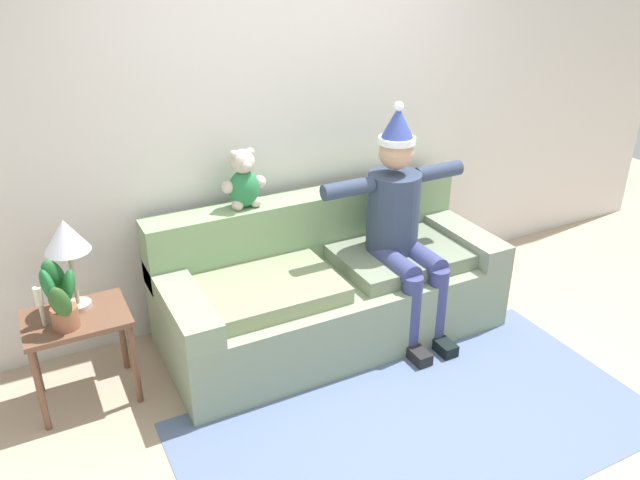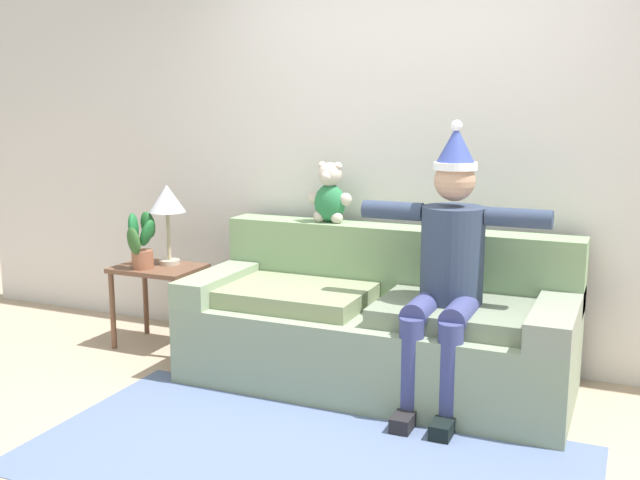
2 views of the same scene
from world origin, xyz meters
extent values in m
plane|color=tan|center=(0.00, 0.00, 0.00)|extent=(10.00, 10.00, 0.00)
cube|color=silver|center=(0.00, 1.55, 1.35)|extent=(7.00, 0.10, 2.70)
cube|color=gray|center=(0.00, 0.95, 0.22)|extent=(2.20, 0.94, 0.45)
cube|color=gray|center=(0.00, 1.30, 0.66)|extent=(2.20, 0.24, 0.43)
cube|color=gray|center=(-0.99, 0.95, 0.52)|extent=(0.22, 0.94, 0.15)
cube|color=gray|center=(0.99, 0.95, 0.52)|extent=(0.22, 0.94, 0.15)
cube|color=gray|center=(-0.50, 0.90, 0.50)|extent=(0.88, 0.66, 0.10)
cube|color=gray|center=(0.50, 0.90, 0.50)|extent=(0.88, 0.66, 0.10)
cylinder|color=#303C56|center=(0.43, 0.93, 0.81)|extent=(0.34, 0.34, 0.52)
sphere|color=tan|center=(0.43, 0.93, 1.21)|extent=(0.22, 0.22, 0.22)
cylinder|color=white|center=(0.43, 0.93, 1.29)|extent=(0.23, 0.23, 0.04)
cone|color=#35459A|center=(0.43, 0.93, 1.40)|extent=(0.21, 0.21, 0.20)
sphere|color=white|center=(0.43, 0.93, 1.50)|extent=(0.06, 0.06, 0.06)
cylinder|color=#3A3F75|center=(0.33, 0.73, 0.55)|extent=(0.14, 0.40, 0.14)
cylinder|color=#3A3F75|center=(0.33, 0.53, 0.27)|extent=(0.13, 0.13, 0.55)
cube|color=black|center=(0.33, 0.45, 0.04)|extent=(0.10, 0.24, 0.08)
cylinder|color=#3A3F75|center=(0.53, 0.73, 0.55)|extent=(0.14, 0.40, 0.14)
cylinder|color=#3A3F75|center=(0.53, 0.53, 0.27)|extent=(0.13, 0.13, 0.55)
cube|color=black|center=(0.53, 0.45, 0.04)|extent=(0.10, 0.24, 0.08)
cylinder|color=#303C56|center=(0.09, 0.93, 1.03)|extent=(0.34, 0.10, 0.10)
cylinder|color=#303C56|center=(0.77, 0.93, 1.03)|extent=(0.34, 0.10, 0.10)
ellipsoid|color=#2A7745|center=(-0.44, 1.30, 0.99)|extent=(0.20, 0.16, 0.24)
sphere|color=beige|center=(-0.44, 1.30, 1.17)|extent=(0.15, 0.15, 0.15)
sphere|color=beige|center=(-0.44, 1.24, 1.16)|extent=(0.07, 0.07, 0.07)
sphere|color=beige|center=(-0.49, 1.30, 1.23)|extent=(0.05, 0.05, 0.05)
sphere|color=beige|center=(-0.39, 1.30, 1.23)|extent=(0.05, 0.05, 0.05)
sphere|color=beige|center=(-0.54, 1.30, 1.02)|extent=(0.08, 0.08, 0.08)
sphere|color=beige|center=(-0.50, 1.27, 0.91)|extent=(0.08, 0.08, 0.08)
sphere|color=beige|center=(-0.33, 1.30, 1.02)|extent=(0.08, 0.08, 0.08)
sphere|color=beige|center=(-0.38, 1.27, 0.91)|extent=(0.08, 0.08, 0.08)
cube|color=brown|center=(-1.56, 1.02, 0.53)|extent=(0.56, 0.42, 0.03)
cylinder|color=brown|center=(-1.81, 0.84, 0.26)|extent=(0.04, 0.04, 0.52)
cylinder|color=brown|center=(-1.31, 0.84, 0.26)|extent=(0.04, 0.04, 0.52)
cylinder|color=brown|center=(-1.81, 1.20, 0.26)|extent=(0.04, 0.04, 0.52)
cylinder|color=brown|center=(-1.31, 1.20, 0.26)|extent=(0.04, 0.04, 0.52)
cylinder|color=#BAA998|center=(-1.52, 1.10, 0.56)|extent=(0.14, 0.14, 0.03)
cylinder|color=#B5AA8A|center=(-1.52, 1.10, 0.74)|extent=(0.02, 0.02, 0.32)
cone|color=silver|center=(-1.52, 1.10, 0.99)|extent=(0.24, 0.24, 0.18)
cylinder|color=#95573E|center=(-1.61, 0.93, 0.61)|extent=(0.14, 0.14, 0.12)
ellipsoid|color=#1E5F2C|center=(-1.57, 0.93, 0.79)|extent=(0.11, 0.13, 0.20)
ellipsoid|color=#1F5928|center=(-1.62, 1.01, 0.82)|extent=(0.16, 0.10, 0.21)
ellipsoid|color=#1D6532|center=(-1.66, 0.91, 0.82)|extent=(0.11, 0.13, 0.20)
ellipsoid|color=#2C5425|center=(-1.62, 0.86, 0.74)|extent=(0.15, 0.08, 0.20)
cylinder|color=beige|center=(-1.71, 1.00, 0.61)|extent=(0.02, 0.02, 0.13)
cylinder|color=silver|center=(-1.71, 1.00, 0.73)|extent=(0.04, 0.04, 0.10)
cube|color=slate|center=(0.00, -0.07, 0.00)|extent=(2.58, 1.36, 0.01)
camera|label=1|loc=(-1.71, -2.19, 2.42)|focal=35.45mm
camera|label=2|loc=(1.33, -2.91, 1.61)|focal=41.27mm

